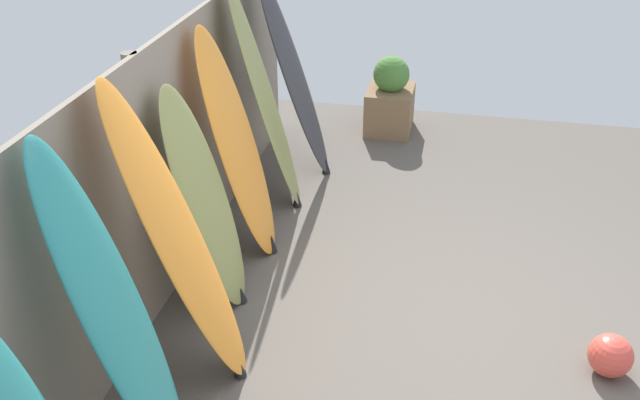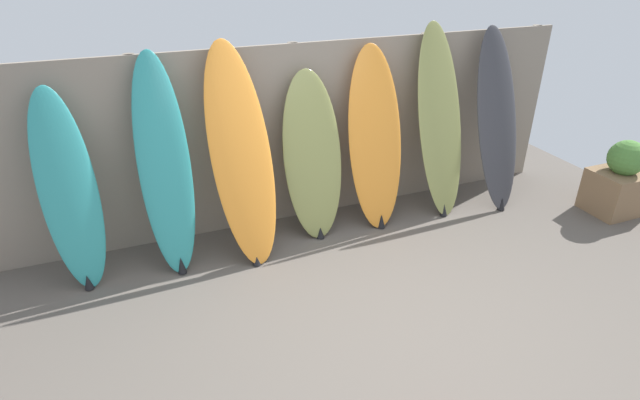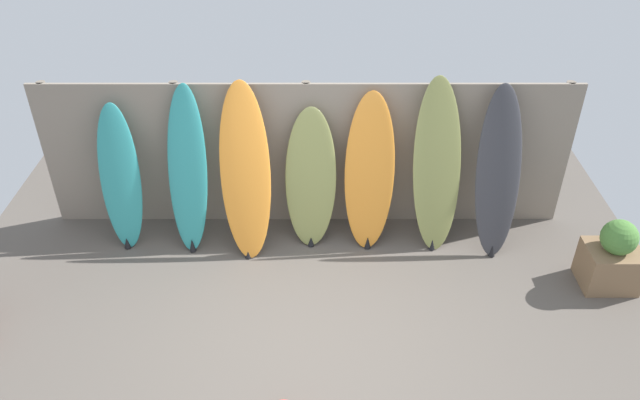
% 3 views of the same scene
% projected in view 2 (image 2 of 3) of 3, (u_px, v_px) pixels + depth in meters
% --- Properties ---
extents(ground, '(7.68, 7.68, 0.00)m').
position_uv_depth(ground, '(385.00, 334.00, 3.76)').
color(ground, '#5B544C').
extents(fence_back, '(6.08, 0.11, 1.80)m').
position_uv_depth(fence_back, '(296.00, 135.00, 4.99)').
color(fence_back, gray).
rests_on(fence_back, ground).
extents(surfboard_teal_0, '(0.50, 0.56, 1.66)m').
position_uv_depth(surfboard_teal_0, '(69.00, 193.00, 4.04)').
color(surfboard_teal_0, teal).
rests_on(surfboard_teal_0, ground).
extents(surfboard_teal_1, '(0.46, 0.64, 1.87)m').
position_uv_depth(surfboard_teal_1, '(165.00, 167.00, 4.23)').
color(surfboard_teal_1, teal).
rests_on(surfboard_teal_1, ground).
extents(surfboard_orange_2, '(0.63, 0.77, 1.92)m').
position_uv_depth(surfboard_orange_2, '(242.00, 157.00, 4.37)').
color(surfboard_orange_2, orange).
rests_on(surfboard_orange_2, ground).
extents(surfboard_olive_3, '(0.60, 0.51, 1.60)m').
position_uv_depth(surfboard_olive_3, '(313.00, 157.00, 4.77)').
color(surfboard_olive_3, olive).
rests_on(surfboard_olive_3, ground).
extents(surfboard_orange_4, '(0.59, 0.59, 1.78)m').
position_uv_depth(surfboard_orange_4, '(375.00, 140.00, 4.93)').
color(surfboard_orange_4, orange).
rests_on(surfboard_orange_4, ground).
extents(surfboard_olive_5, '(0.61, 0.65, 1.95)m').
position_uv_depth(surfboard_olive_5, '(440.00, 124.00, 5.13)').
color(surfboard_olive_5, olive).
rests_on(surfboard_olive_5, ground).
extents(surfboard_charcoal_6, '(0.49, 0.69, 1.88)m').
position_uv_depth(surfboard_charcoal_6, '(497.00, 121.00, 5.30)').
color(surfboard_charcoal_6, '#38383D').
rests_on(surfboard_charcoal_6, ground).
extents(planter_box, '(0.57, 0.47, 0.81)m').
position_uv_depth(planter_box, '(620.00, 182.00, 5.32)').
color(planter_box, '#846647').
rests_on(planter_box, ground).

